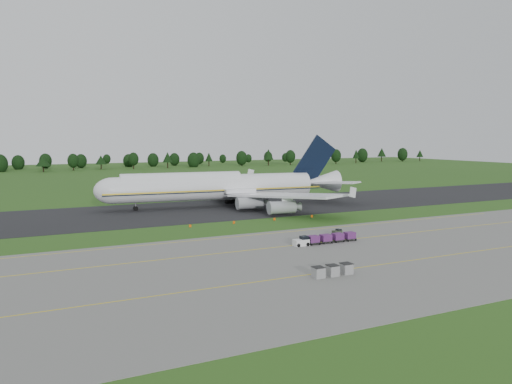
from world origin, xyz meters
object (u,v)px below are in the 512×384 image
aircraft (220,186)px  utility_cart (337,233)px  baggage_train (324,239)px  edge_markers (255,221)px  uld_row (333,270)px

aircraft → utility_cart: aircraft is taller
baggage_train → edge_markers: bearing=93.0°
uld_row → baggage_train: bearing=59.5°
baggage_train → edge_markers: (-1.41, 27.23, -0.65)m
aircraft → edge_markers: 28.85m
aircraft → utility_cart: size_ratio=37.89×
aircraft → uld_row: 75.68m
aircraft → baggage_train: 55.65m
aircraft → utility_cart: (5.36, -50.19, -5.34)m
utility_cart → uld_row: bearing=-126.2°
uld_row → utility_cart: bearing=53.8°
baggage_train → utility_cart: size_ratio=6.86×
baggage_train → uld_row: size_ratio=2.09×
utility_cart → edge_markers: size_ratio=0.06×
baggage_train → edge_markers: 27.28m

